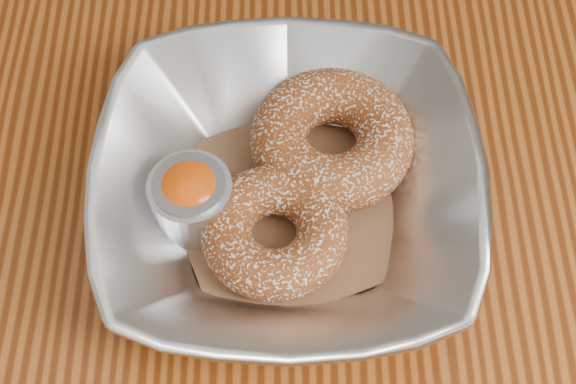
{
  "coord_description": "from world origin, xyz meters",
  "views": [
    {
      "loc": [
        -0.11,
        -0.24,
        1.22
      ],
      "look_at": [
        -0.11,
        0.02,
        0.78
      ],
      "focal_mm": 50.0,
      "sensor_mm": 36.0,
      "label": 1
    }
  ],
  "objects_px": {
    "table": "(429,299)",
    "donut_front": "(274,232)",
    "serving_bowl": "(288,192)",
    "donut_back": "(332,139)",
    "ramekin": "(192,198)"
  },
  "relations": [
    {
      "from": "table",
      "to": "ramekin",
      "type": "distance_m",
      "value": 0.21
    },
    {
      "from": "table",
      "to": "serving_bowl",
      "type": "relative_size",
      "value": 4.86
    },
    {
      "from": "table",
      "to": "serving_bowl",
      "type": "xyz_separation_m",
      "value": [
        -0.11,
        0.02,
        0.13
      ]
    },
    {
      "from": "table",
      "to": "serving_bowl",
      "type": "bearing_deg",
      "value": 169.07
    },
    {
      "from": "donut_back",
      "to": "donut_front",
      "type": "xyz_separation_m",
      "value": [
        -0.04,
        -0.07,
        -0.0
      ]
    },
    {
      "from": "serving_bowl",
      "to": "ramekin",
      "type": "bearing_deg",
      "value": -175.2
    },
    {
      "from": "donut_back",
      "to": "ramekin",
      "type": "distance_m",
      "value": 0.1
    },
    {
      "from": "serving_bowl",
      "to": "ramekin",
      "type": "height_order",
      "value": "serving_bowl"
    },
    {
      "from": "serving_bowl",
      "to": "donut_back",
      "type": "xyz_separation_m",
      "value": [
        0.03,
        0.04,
        -0.0
      ]
    },
    {
      "from": "serving_bowl",
      "to": "donut_back",
      "type": "height_order",
      "value": "serving_bowl"
    },
    {
      "from": "donut_front",
      "to": "table",
      "type": "bearing_deg",
      "value": 2.85
    },
    {
      "from": "serving_bowl",
      "to": "table",
      "type": "bearing_deg",
      "value": -10.93
    },
    {
      "from": "table",
      "to": "donut_front",
      "type": "distance_m",
      "value": 0.17
    },
    {
      "from": "serving_bowl",
      "to": "ramekin",
      "type": "xyz_separation_m",
      "value": [
        -0.06,
        -0.01,
        0.0
      ]
    },
    {
      "from": "donut_back",
      "to": "ramekin",
      "type": "bearing_deg",
      "value": -152.85
    }
  ]
}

